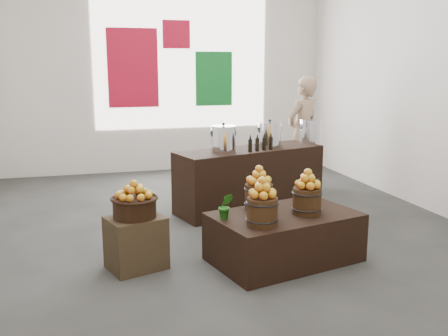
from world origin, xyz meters
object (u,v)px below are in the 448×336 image
object	(u,v)px
display_table	(284,237)
counter	(250,179)
shopper	(303,133)
wicker_basket	(135,208)
stock_pot_left	(223,139)
stock_pot_right	(311,132)
crate	(136,243)
stock_pot_center	(270,135)

from	to	relation	value
display_table	counter	bearing A→B (deg)	68.72
counter	shopper	xyz separation A→B (m)	(1.21, 0.96, 0.47)
wicker_basket	stock_pot_left	bearing A→B (deg)	49.76
counter	stock_pot_left	bearing A→B (deg)	-180.00
stock_pot_right	stock_pot_left	bearing A→B (deg)	-163.77
wicker_basket	display_table	size ratio (longest dim) A/B	0.29
display_table	counter	world-z (taller)	counter
crate	shopper	size ratio (longest dim) A/B	0.29
crate	shopper	xyz separation A→B (m)	(2.93, 2.63, 0.63)
display_table	crate	bearing A→B (deg)	158.60
shopper	stock_pot_center	bearing A→B (deg)	18.56
crate	stock_pot_right	size ratio (longest dim) A/B	1.62
display_table	stock_pot_right	bearing A→B (deg)	45.67
crate	shopper	distance (m)	3.98
wicker_basket	counter	distance (m)	2.40
shopper	stock_pot_right	bearing A→B (deg)	49.46
counter	wicker_basket	bearing A→B (deg)	-152.05
crate	stock_pot_center	size ratio (longest dim) A/B	1.62
wicker_basket	counter	size ratio (longest dim) A/B	0.20
counter	display_table	bearing A→B (deg)	-113.80
wicker_basket	stock_pot_left	size ratio (longest dim) A/B	1.30
display_table	stock_pot_right	world-z (taller)	stock_pot_right
crate	counter	xyz separation A→B (m)	(1.72, 1.67, 0.16)
counter	stock_pot_left	xyz separation A→B (m)	(-0.40, -0.12, 0.58)
crate	display_table	distance (m)	1.48
crate	stock_pot_right	bearing A→B (deg)	35.59
wicker_basket	shopper	xyz separation A→B (m)	(2.93, 2.63, 0.28)
wicker_basket	counter	world-z (taller)	counter
stock_pot_center	counter	bearing A→B (deg)	-163.77
stock_pot_center	stock_pot_right	xyz separation A→B (m)	(0.72, 0.21, 0.00)
stock_pot_left	stock_pot_center	size ratio (longest dim) A/B	1.00
counter	stock_pot_right	xyz separation A→B (m)	(1.03, 0.30, 0.58)
crate	stock_pot_right	distance (m)	3.46
crate	wicker_basket	size ratio (longest dim) A/B	1.25
display_table	stock_pot_left	world-z (taller)	stock_pot_left
wicker_basket	stock_pot_right	distance (m)	3.40
stock_pot_center	crate	bearing A→B (deg)	-139.10
crate	stock_pot_center	world-z (taller)	stock_pot_center
shopper	wicker_basket	bearing A→B (deg)	16.33
counter	stock_pot_center	distance (m)	0.67
stock_pot_right	stock_pot_center	bearing A→B (deg)	-163.77
stock_pot_center	shopper	bearing A→B (deg)	44.17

